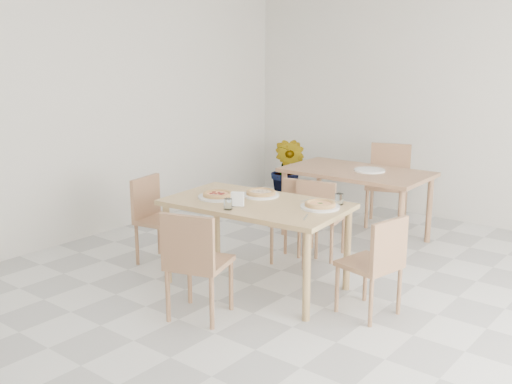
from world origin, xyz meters
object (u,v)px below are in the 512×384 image
Objects in this scene: chair_south at (195,258)px; chair_north at (298,215)px; plate_mushroom at (261,195)px; tumbler_a at (228,204)px; chair_east at (377,260)px; napkin_holder at (237,200)px; pizza_pepperoni at (218,194)px; plate_margherita at (320,207)px; chair_back_n at (388,178)px; potted_plant at (288,170)px; main_table at (256,211)px; pizza_mushroom at (261,192)px; chair_west at (155,213)px; tumbler_b at (339,199)px; chair_back_s at (319,213)px; pizza_margherita at (320,204)px; plate_pepperoni at (218,197)px; plate_empty at (370,170)px; second_table at (356,178)px.

chair_north is at bearing -102.06° from chair_south.
tumbler_a is at bearing -81.88° from plate_mushroom.
napkin_holder reaches higher than chair_east.
tumbler_a is at bearing -35.67° from pizza_pepperoni.
plate_margherita is 1.07× the size of pizza_pepperoni.
potted_plant is (-1.52, 0.12, -0.11)m from chair_back_n.
chair_south reaches higher than main_table.
chair_south is 3.25m from chair_back_n.
napkin_holder is (-0.01, -0.23, 0.14)m from main_table.
chair_west is at bearing -164.18° from pizza_mushroom.
tumbler_b is at bearing -94.17° from chair_back_n.
napkin_holder is 0.16× the size of chair_back_s.
potted_plant reaches higher than chair_east.
pizza_pepperoni is 0.39m from tumbler_a.
pizza_margherita is at bearing 7.84° from napkin_holder.
plate_pepperoni is at bearing -66.08° from potted_plant.
tumbler_b reaches higher than tumbler_a.
chair_back_s is at bearing 82.41° from main_table.
plate_empty is (0.46, 1.84, 0.00)m from plate_pepperoni.
second_table is at bearing -29.81° from potted_plant.
tumbler_a reaches higher than plate_empty.
plate_pepperoni is at bearing -162.56° from pizza_margherita.
tumbler_b is (0.93, 0.46, 0.01)m from pizza_pepperoni.
plate_margherita is at bearing -133.61° from chair_south.
chair_back_n is (0.01, 2.68, -0.27)m from napkin_holder.
pizza_mushroom is 3.24× the size of tumbler_a.
chair_west is 2.24m from chair_east.
chair_east reaches higher than chair_back_s.
plate_pepperoni reaches higher than main_table.
plate_empty is 0.38× the size of potted_plant.
potted_plant is at bearing 155.50° from chair_back_n.
main_table is at bearing -62.83° from plate_mushroom.
chair_north is 2.29m from potted_plant.
chair_back_s is at bearing 70.08° from plate_pepperoni.
chair_east is 0.66m from tumbler_b.
chair_east is 0.93× the size of potted_plant.
chair_east is 1.48m from pizza_pepperoni.
tumbler_b is at bearing 14.36° from plate_mushroom.
chair_back_n reaches higher than chair_west.
tumbler_a reaches higher than plate_margherita.
second_table is at bearing -43.39° from chair_west.
pizza_mushroom is (-1.18, 0.08, 0.32)m from chair_east.
chair_east is 0.64m from plate_margherita.
chair_north is 0.93m from pizza_margherita.
chair_back_n is at bearing 105.78° from tumbler_b.
chair_back_n reaches higher than pizza_pepperoni.
chair_south is at bearing -91.26° from main_table.
pizza_margherita is at bearing -1.28° from plate_mushroom.
pizza_mushroom is at bearing -82.77° from chair_east.
potted_plant is (-1.18, 2.67, -0.33)m from plate_pepperoni.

